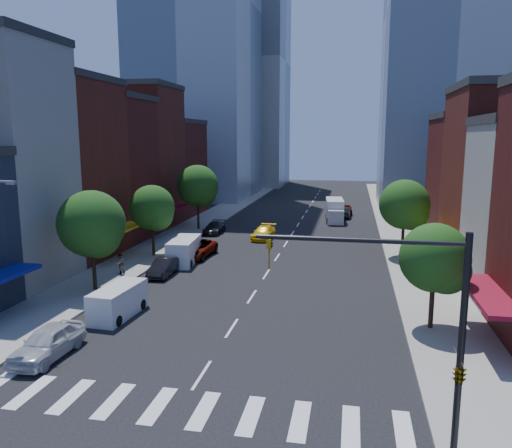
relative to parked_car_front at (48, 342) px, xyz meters
The scene contains 29 objects.
ground 8.36m from the parked_car_front, ahead, with size 220.00×220.00×0.00m, color black.
sidewalk_left 39.85m from the parked_car_front, 96.03° to the left, with size 5.00×120.00×0.15m, color gray.
sidewalk_right 44.76m from the parked_car_front, 62.29° to the left, with size 5.00×120.00×0.15m, color gray.
crosswalk 9.01m from the parked_car_front, 22.10° to the right, with size 19.00×3.00×0.01m, color silver.
bldg_left_2 24.85m from the parked_car_front, 122.23° to the left, with size 12.00×9.00×16.00m, color #5A1C15.
bldg_left_3 32.02m from the parked_car_front, 113.91° to the left, with size 12.00×8.00×15.00m, color #4F1413.
bldg_left_4 39.98m from the parked_car_front, 108.87° to the left, with size 12.00×9.00×17.00m, color #5A1C15.
bldg_left_5 48.65m from the parked_car_front, 105.22° to the left, with size 12.00×10.00×13.00m, color #4F1413.
bldg_right_3 44.97m from the parked_car_front, 48.92° to the left, with size 12.00×10.00×13.00m, color #4F1413.
tower_nw 78.76m from the parked_car_front, 101.12° to the left, with size 20.00×22.00×70.00m, color #8C99A8.
tower_ne 73.83m from the parked_car_front, 65.33° to the left, with size 18.00×20.00×60.00m, color #9EA5AD.
tower_far_w 98.93m from the parked_car_front, 95.85° to the left, with size 18.00×18.00×56.00m, color #9EA5AD.
traffic_signal 19.19m from the parked_car_front, 14.95° to the right, with size 7.24×2.24×8.00m.
tree_left_near 11.70m from the parked_car_front, 106.05° to the left, with size 4.80×4.80×7.30m.
tree_left_mid 22.08m from the parked_car_front, 98.02° to the left, with size 4.20×4.20×6.65m.
tree_left_far 35.95m from the parked_car_front, 94.88° to the left, with size 5.00×5.00×7.75m.
tree_right_near 21.61m from the parked_car_front, 20.71° to the left, with size 4.00×4.00×6.20m.
tree_right_far 32.68m from the parked_car_front, 52.00° to the left, with size 4.60×4.60×7.20m.
parked_car_front is the anchor object (origin of this frame).
parked_car_second 15.70m from the parked_car_front, 89.53° to the left, with size 1.48×4.25×1.40m, color black.
parked_car_third 22.25m from the parked_car_front, 87.91° to the left, with size 2.62×5.69×1.58m, color #999999.
parked_car_rear 33.89m from the parked_car_front, 91.17° to the left, with size 1.87×4.61×1.34m, color black.
cargo_van_near 6.17m from the parked_car_front, 82.51° to the left, with size 2.10×4.67×1.94m.
cargo_van_far 19.88m from the parked_car_front, 88.80° to the left, with size 2.57×5.38×2.22m.
taxi 32.28m from the parked_car_front, 80.10° to the left, with size 1.99×4.90×1.42m, color yellow.
traffic_car_oncoming 50.54m from the parked_car_front, 73.83° to the left, with size 1.53×4.39×1.45m, color black.
traffic_car_far 54.00m from the parked_car_front, 74.70° to the left, with size 1.72×4.27×1.46m, color #999999.
box_truck 47.10m from the parked_car_front, 74.21° to the left, with size 2.75×7.43×2.93m.
pedestrian_far 15.30m from the parked_car_front, 102.56° to the left, with size 0.85×0.66×1.74m, color #999999.
Camera 1 is at (6.75, -21.22, 11.17)m, focal length 35.00 mm.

